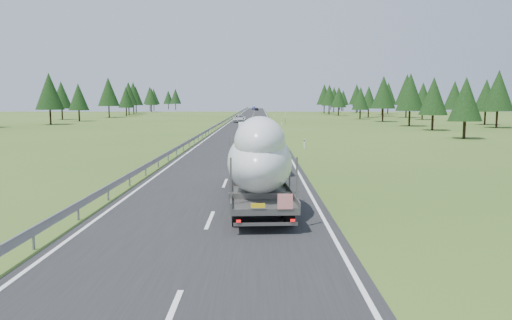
{
  "coord_description": "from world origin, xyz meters",
  "views": [
    {
      "loc": [
        1.97,
        -19.59,
        4.78
      ],
      "look_at": [
        1.82,
        5.13,
        1.84
      ],
      "focal_mm": 35.0,
      "sensor_mm": 36.0,
      "label": 1
    }
  ],
  "objects_px": {
    "boat_truck": "(256,155)",
    "distant_car_dark": "(256,109)",
    "distant_car_blue": "(254,108)",
    "distant_van": "(240,119)",
    "highway_sign": "(285,116)"
  },
  "relations": [
    {
      "from": "highway_sign",
      "to": "distant_van",
      "type": "relative_size",
      "value": 0.44
    },
    {
      "from": "distant_van",
      "to": "distant_car_dark",
      "type": "bearing_deg",
      "value": 88.77
    },
    {
      "from": "highway_sign",
      "to": "distant_car_dark",
      "type": "height_order",
      "value": "highway_sign"
    },
    {
      "from": "boat_truck",
      "to": "distant_van",
      "type": "relative_size",
      "value": 3.05
    },
    {
      "from": "highway_sign",
      "to": "distant_car_blue",
      "type": "distance_m",
      "value": 170.07
    },
    {
      "from": "distant_van",
      "to": "distant_car_blue",
      "type": "xyz_separation_m",
      "value": [
        1.5,
        158.55,
        -0.03
      ]
    },
    {
      "from": "boat_truck",
      "to": "distant_van",
      "type": "distance_m",
      "value": 85.94
    },
    {
      "from": "distant_van",
      "to": "highway_sign",
      "type": "bearing_deg",
      "value": -49.87
    },
    {
      "from": "distant_car_dark",
      "to": "distant_car_blue",
      "type": "bearing_deg",
      "value": 89.3
    },
    {
      "from": "distant_van",
      "to": "boat_truck",
      "type": "bearing_deg",
      "value": -87.16
    },
    {
      "from": "boat_truck",
      "to": "distant_car_dark",
      "type": "height_order",
      "value": "boat_truck"
    },
    {
      "from": "distant_car_blue",
      "to": "distant_van",
      "type": "bearing_deg",
      "value": -93.07
    },
    {
      "from": "highway_sign",
      "to": "distant_car_blue",
      "type": "xyz_separation_m",
      "value": [
        -8.02,
        169.88,
        -1.03
      ]
    },
    {
      "from": "boat_truck",
      "to": "distant_car_blue",
      "type": "relative_size",
      "value": 3.76
    },
    {
      "from": "boat_truck",
      "to": "distant_car_dark",
      "type": "relative_size",
      "value": 3.98
    }
  ]
}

